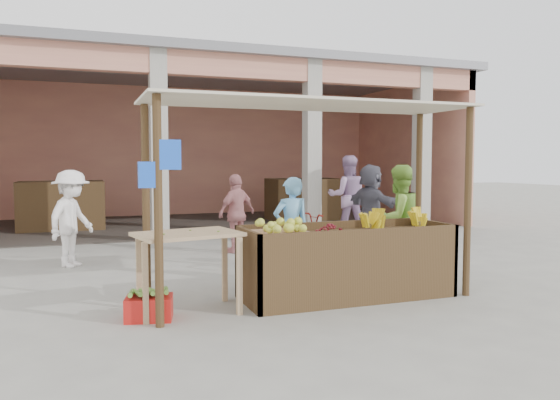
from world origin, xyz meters
name	(u,v)px	position (x,y,z in m)	size (l,w,h in m)	color
ground	(309,300)	(0.00, 0.00, 0.00)	(60.00, 60.00, 0.00)	gray
market_building	(181,124)	(0.05, 8.93, 2.70)	(14.40, 6.40, 4.20)	#E29776
fruit_stall	(346,265)	(0.50, 0.00, 0.40)	(2.60, 0.95, 0.80)	#46311C
stall_awning	(307,137)	(-0.01, 0.06, 1.98)	(4.09, 1.35, 2.39)	#46311C
banana_heap	(394,222)	(1.19, 0.04, 0.91)	(1.19, 0.65, 0.22)	yellow
melon_tray	(279,229)	(-0.38, 0.01, 0.89)	(0.66, 0.57, 0.18)	#A77856
berry_heap	(330,229)	(0.25, -0.03, 0.86)	(0.40, 0.33, 0.13)	maroon
side_table	(188,245)	(-1.47, 0.02, 0.75)	(1.23, 0.94, 0.90)	tan
papaya_pile	(187,223)	(-1.47, 0.02, 1.01)	(0.77, 0.44, 0.22)	#538C2D
red_crate	(149,308)	(-1.92, -0.15, 0.13)	(0.48, 0.35, 0.25)	red
plantain_bundle	(149,293)	(-1.92, -0.15, 0.29)	(0.40, 0.28, 0.08)	#5A8931
produce_sacks	(331,221)	(2.93, 5.51, 0.29)	(0.95, 0.71, 0.58)	maroon
vendor_blue	(291,226)	(0.17, 1.03, 0.78)	(0.59, 0.43, 1.57)	#6CB7ED
vendor_green	(399,216)	(1.90, 1.03, 0.86)	(0.83, 0.48, 1.72)	#8EC947
motorcycle	(290,240)	(0.52, 1.98, 0.44)	(1.70, 0.59, 0.89)	maroon
shopper_a	(71,215)	(-2.71, 3.30, 0.84)	(1.08, 0.54, 1.67)	white
shopper_b	(237,211)	(0.14, 3.72, 0.78)	(0.91, 0.49, 1.55)	tan
shopper_d	(371,203)	(2.81, 3.45, 0.86)	(1.59, 0.65, 1.72)	#4A4855
shopper_f	(348,192)	(3.08, 4.98, 1.00)	(0.97, 0.56, 1.99)	#A280A9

